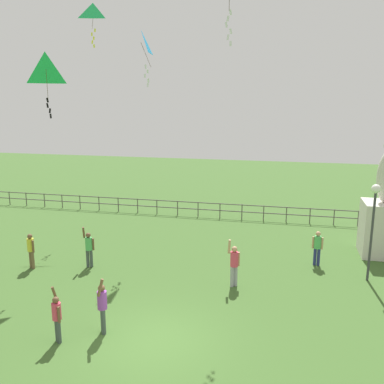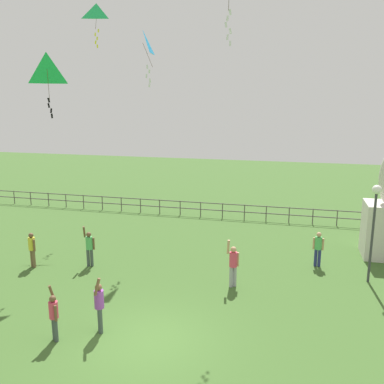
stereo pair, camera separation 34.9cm
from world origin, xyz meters
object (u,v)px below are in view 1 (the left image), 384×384
object	(u,v)px
person_1	(102,305)
kite_0	(46,71)
person_4	(234,263)
lamppost	(374,211)
person_0	(89,247)
kite_6	(141,44)
person_5	(317,246)
person_2	(31,249)
statue_monument	(383,219)
person_3	(57,316)
kite_3	(93,14)

from	to	relation	value
person_1	kite_0	distance (m)	9.91
person_1	person_4	bearing A→B (deg)	49.93
lamppost	person_0	xyz separation A→B (m)	(-11.79, -1.25, -2.03)
kite_6	person_1	bearing A→B (deg)	-79.37
kite_0	person_5	bearing A→B (deg)	12.02
person_2	statue_monument	bearing A→B (deg)	18.62
statue_monument	person_2	size ratio (longest dim) A/B	3.51
person_2	person_4	size ratio (longest dim) A/B	0.81
lamppost	person_4	world-z (taller)	lamppost
kite_6	person_3	bearing A→B (deg)	-86.60
person_0	person_2	distance (m)	2.51
person_4	statue_monument	bearing A→B (deg)	37.93
person_4	person_5	size ratio (longest dim) A/B	1.24
kite_0	kite_6	xyz separation A→B (m)	(2.63, 4.26, 1.46)
lamppost	person_5	distance (m)	3.07
person_2	kite_6	xyz separation A→B (m)	(3.57, 4.99, 8.99)
person_2	person_3	bearing A→B (deg)	-49.78
lamppost	person_4	distance (m)	5.93
statue_monument	person_5	xyz separation A→B (m)	(-3.03, -2.01, -0.85)
person_0	kite_0	size ratio (longest dim) A/B	0.71
person_4	person_3	bearing A→B (deg)	-133.01
person_1	kite_0	bearing A→B (deg)	131.85
lamppost	person_4	size ratio (longest dim) A/B	2.06
statue_monument	person_4	xyz separation A→B (m)	(-6.38, -4.97, -0.77)
person_0	person_3	size ratio (longest dim) A/B	1.06
person_5	person_0	bearing A→B (deg)	-166.09
kite_0	person_1	bearing A→B (deg)	-48.15
person_0	person_1	distance (m)	5.61
person_3	kite_6	distance (m)	13.40
person_1	person_5	size ratio (longest dim) A/B	1.22
person_5	kite_6	world-z (taller)	kite_6
kite_0	kite_3	bearing A→B (deg)	101.99
person_4	person_5	world-z (taller)	person_4
person_5	kite_0	size ratio (longest dim) A/B	0.60
lamppost	person_0	distance (m)	12.03
person_2	kite_6	size ratio (longest dim) A/B	0.59
person_1	kite_3	bearing A→B (deg)	114.81
person_3	kite_0	size ratio (longest dim) A/B	0.67
person_4	kite_6	bearing A→B (deg)	137.93
lamppost	person_4	xyz separation A→B (m)	(-5.30, -1.77, -1.98)
person_0	person_3	bearing A→B (deg)	-72.73
kite_0	person_4	bearing A→B (deg)	-3.94
person_1	kite_3	xyz separation A→B (m)	(-6.13, 13.27, 11.25)
person_4	person_0	bearing A→B (deg)	175.40
person_5	kite_0	xyz separation A→B (m)	(-11.32, -2.41, 7.52)
lamppost	person_0	world-z (taller)	lamppost
person_0	person_4	world-z (taller)	person_4
kite_3	kite_6	world-z (taller)	kite_3
kite_0	kite_6	distance (m)	5.22
person_3	kite_0	world-z (taller)	kite_0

